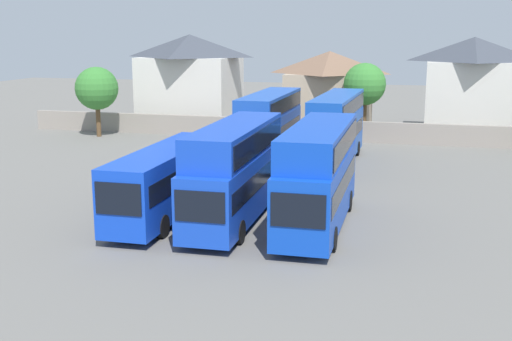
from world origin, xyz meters
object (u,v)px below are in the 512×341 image
at_px(bus_1, 167,178).
at_px(tree_behind_wall, 365,85).
at_px(bus_3, 318,171).
at_px(house_terrace_centre, 329,90).
at_px(bus_5, 336,125).
at_px(tree_right_of_lot, 97,89).
at_px(bus_4, 269,123).
at_px(house_terrace_left, 190,79).
at_px(house_terrace_right, 472,85).
at_px(bus_2, 235,167).

distance_m(bus_1, tree_behind_wall, 29.21).
height_order(bus_3, house_terrace_centre, house_terrace_centre).
height_order(bus_5, tree_right_of_lot, tree_right_of_lot).
xyz_separation_m(bus_1, bus_4, (1.62, 15.72, 0.77)).
xyz_separation_m(house_terrace_centre, tree_right_of_lot, (-19.67, -9.09, 0.49)).
relative_size(bus_4, tree_behind_wall, 1.72).
relative_size(bus_1, tree_right_of_lot, 1.78).
bearing_deg(tree_behind_wall, house_terrace_left, 168.69).
xyz_separation_m(bus_3, tree_right_of_lot, (-23.87, 22.49, 1.53)).
distance_m(bus_4, house_terrace_right, 22.86).
relative_size(bus_4, house_terrace_centre, 1.40).
relative_size(bus_2, house_terrace_centre, 1.33).
bearing_deg(house_terrace_left, bus_5, -43.08).
bearing_deg(bus_2, tree_behind_wall, 171.42).
xyz_separation_m(bus_3, bus_5, (-1.28, 15.65, -0.02)).
distance_m(bus_3, house_terrace_centre, 31.88).
height_order(bus_1, tree_behind_wall, tree_behind_wall).
distance_m(bus_5, tree_right_of_lot, 23.65).
bearing_deg(tree_right_of_lot, house_terrace_centre, 24.80).
relative_size(bus_2, tree_behind_wall, 1.64).
height_order(house_terrace_centre, tree_right_of_lot, house_terrace_centre).
height_order(bus_1, bus_2, bus_2).
bearing_deg(bus_4, bus_1, -6.08).
height_order(bus_2, tree_right_of_lot, tree_right_of_lot).
xyz_separation_m(bus_4, tree_right_of_lot, (-17.65, 6.92, 1.55)).
xyz_separation_m(bus_2, house_terrace_centre, (0.00, 31.63, 1.09)).
height_order(house_terrace_right, tree_behind_wall, house_terrace_right).
bearing_deg(tree_right_of_lot, bus_4, -21.41).
xyz_separation_m(bus_3, house_terrace_centre, (-4.19, 31.58, 1.04)).
height_order(bus_1, house_terrace_right, house_terrace_right).
relative_size(house_terrace_right, tree_behind_wall, 1.33).
bearing_deg(tree_behind_wall, house_terrace_centre, 135.80).
bearing_deg(bus_4, bus_5, 90.68).
bearing_deg(bus_3, bus_4, -159.10).
relative_size(bus_3, tree_right_of_lot, 1.72).
distance_m(bus_2, house_terrace_left, 34.64).
xyz_separation_m(bus_4, house_terrace_left, (-12.06, 15.97, 1.84)).
xyz_separation_m(house_terrace_left, tree_behind_wall, (17.78, -3.56, 0.12)).
height_order(bus_4, tree_behind_wall, tree_behind_wall).
bearing_deg(bus_5, tree_right_of_lot, -105.51).
bearing_deg(bus_1, tree_right_of_lot, -145.29).
xyz_separation_m(bus_1, bus_2, (3.64, 0.10, 0.75)).
bearing_deg(tree_right_of_lot, bus_2, -48.88).
xyz_separation_m(bus_5, house_terrace_left, (-17.01, 15.90, 1.84)).
bearing_deg(bus_3, tree_behind_wall, -179.85).
bearing_deg(bus_3, tree_right_of_lot, -134.17).
relative_size(bus_3, tree_behind_wall, 1.62).
distance_m(bus_3, bus_4, 16.77).
height_order(house_terrace_centre, tree_behind_wall, house_terrace_centre).
bearing_deg(tree_right_of_lot, bus_5, -16.85).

